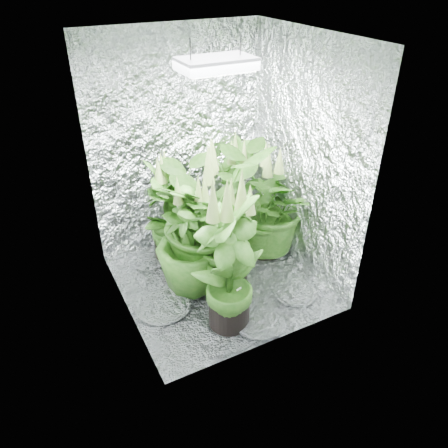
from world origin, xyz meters
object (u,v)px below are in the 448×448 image
at_px(plant_g, 229,247).
at_px(plant_d, 189,238).
at_px(plant_b, 167,213).
at_px(grow_lamp, 216,64).
at_px(circulation_fan, 243,218).
at_px(plant_a, 206,215).
at_px(plant_e, 267,205).
at_px(plant_f, 230,264).
at_px(plant_c, 231,191).

bearing_deg(plant_g, plant_d, 138.09).
xyz_separation_m(plant_b, plant_g, (0.25, -0.71, -0.01)).
distance_m(grow_lamp, circulation_fan, 1.88).
relative_size(plant_a, plant_g, 1.30).
height_order(grow_lamp, circulation_fan, grow_lamp).
bearing_deg(plant_e, plant_d, -169.57).
bearing_deg(circulation_fan, plant_f, -110.95).
height_order(plant_c, plant_g, plant_g).
bearing_deg(plant_b, grow_lamp, -65.52).
relative_size(plant_b, plant_e, 0.97).
bearing_deg(plant_d, plant_g, -41.91).
relative_size(plant_a, plant_b, 1.30).
height_order(plant_f, plant_g, plant_f).
bearing_deg(plant_a, grow_lamp, -83.05).
distance_m(plant_f, circulation_fan, 1.40).
xyz_separation_m(plant_c, plant_g, (-0.46, -0.82, -0.00)).
relative_size(plant_d, plant_f, 0.87).
bearing_deg(plant_g, plant_b, 109.23).
xyz_separation_m(plant_f, plant_g, (0.15, 0.30, -0.09)).
height_order(plant_a, plant_g, plant_a).
xyz_separation_m(plant_b, plant_d, (0.00, -0.49, 0.02)).
bearing_deg(grow_lamp, plant_e, 17.69).
bearing_deg(plant_e, plant_a, -177.75).
height_order(plant_c, plant_d, plant_d).
bearing_deg(grow_lamp, plant_c, 53.88).
bearing_deg(circulation_fan, plant_g, -113.24).
bearing_deg(plant_f, grow_lamp, 73.00).
height_order(plant_e, circulation_fan, plant_e).
relative_size(plant_e, circulation_fan, 3.02).
bearing_deg(plant_f, plant_a, 78.88).
xyz_separation_m(plant_d, plant_e, (0.83, 0.15, 0.01)).
xyz_separation_m(plant_c, plant_f, (-0.61, -1.12, 0.09)).
xyz_separation_m(plant_a, plant_e, (0.62, 0.02, -0.08)).
xyz_separation_m(plant_c, circulation_fan, (0.13, -0.01, -0.33)).
distance_m(plant_a, plant_d, 0.27).
height_order(grow_lamp, plant_c, grow_lamp).
xyz_separation_m(plant_b, plant_c, (0.71, 0.11, -0.00)).
bearing_deg(plant_f, plant_c, 61.31).
bearing_deg(circulation_fan, grow_lamp, -120.71).
distance_m(plant_c, plant_g, 0.94).
relative_size(plant_e, plant_f, 0.89).
relative_size(plant_g, circulation_fan, 2.90).
xyz_separation_m(plant_e, plant_f, (-0.74, -0.67, 0.05)).
bearing_deg(plant_e, plant_b, 157.98).
xyz_separation_m(plant_a, plant_b, (-0.22, 0.36, -0.11)).
xyz_separation_m(plant_b, circulation_fan, (0.84, 0.10, -0.33)).
distance_m(plant_e, circulation_fan, 0.57).
distance_m(plant_e, plant_g, 0.70).
bearing_deg(circulation_fan, plant_c, -172.81).
xyz_separation_m(grow_lamp, plant_e, (0.60, 0.19, -1.31)).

